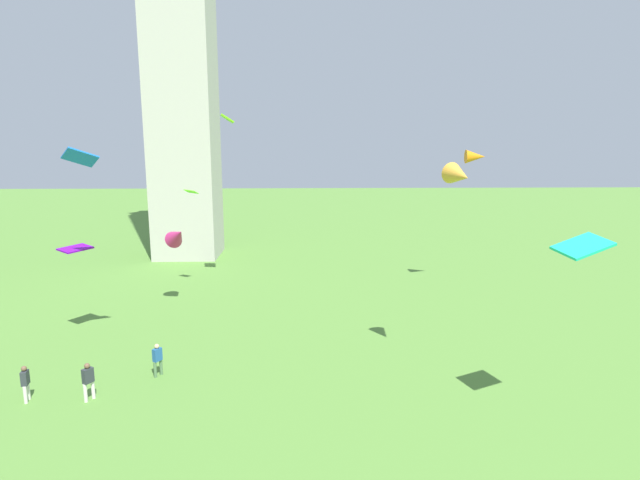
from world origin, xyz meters
name	(u,v)px	position (x,y,z in m)	size (l,w,h in m)	color
person_1	(25,381)	(-9.61, 14.99, 0.89)	(0.30, 0.48, 1.57)	silver
person_2	(88,379)	(-7.04, 15.01, 0.93)	(0.44, 0.49, 1.65)	silver
person_3	(157,358)	(-4.80, 17.21, 0.88)	(0.42, 0.47, 1.56)	#51754C
kite_flying_0	(227,119)	(-3.38, 31.72, 12.33)	(1.18, 1.62, 0.62)	#6EDA0E
kite_flying_1	(583,246)	(11.66, 12.03, 7.08)	(2.03, 1.63, 0.73)	#19CEA1
kite_flying_2	(80,157)	(-8.42, 19.27, 9.96)	(1.70, 1.41, 1.01)	blue
kite_flying_3	(177,236)	(-6.13, 27.21, 4.81)	(2.04, 2.23, 1.74)	#BE2867
kite_flying_4	(475,157)	(14.00, 30.73, 9.71)	(1.41, 1.05, 0.96)	orange
kite_flying_5	(191,192)	(-5.99, 31.09, 7.28)	(1.03, 0.91, 0.34)	#64ED1A
kite_flying_6	(75,248)	(-10.35, 22.20, 5.04)	(1.74, 1.88, 0.24)	#6E0BB3
kite_flying_7	(459,175)	(8.63, 16.66, 9.25)	(1.29, 1.62, 1.09)	gold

